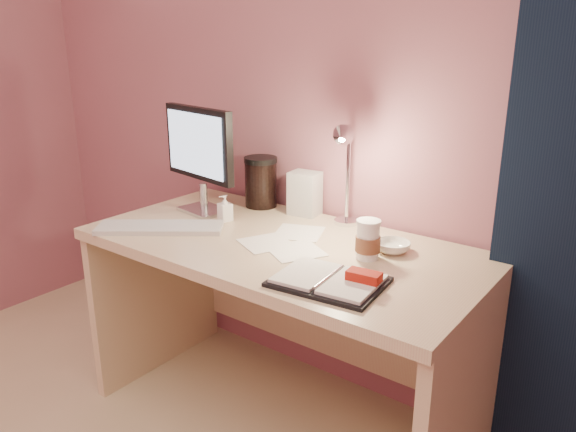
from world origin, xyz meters
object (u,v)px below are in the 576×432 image
Objects in this scene: keyboard at (160,228)px; product_box at (305,193)px; coffee_cup at (368,241)px; lotion_bottle at (225,208)px; monitor at (201,150)px; desk_lamp at (326,162)px; bowl at (393,247)px; desk at (294,294)px; planner at (331,280)px; dark_jar at (261,184)px.

keyboard is 2.66× the size of product_box.
coffee_cup is 0.62m from lotion_bottle.
desk_lamp is (0.50, 0.13, -0.00)m from monitor.
desk_lamp is (-0.31, 0.07, 0.23)m from bowl.
lotion_bottle is at bearing -176.27° from desk.
product_box reaches higher than lotion_bottle.
lotion_bottle is 0.59× the size of product_box.
planner is (0.32, -0.26, 0.24)m from desk.
lotion_bottle is at bearing 179.51° from coffee_cup.
product_box is at bearing 5.44° from dark_jar.
desk_lamp reaches higher than desk.
desk is 0.43m from bowl.
coffee_cup is (-0.01, 0.23, 0.05)m from planner.
keyboard is at bearing -157.95° from bowl.
monitor reaches higher than keyboard.
bowl is at bearing -25.22° from product_box.
coffee_cup reaches higher than lotion_bottle.
desk is 3.54× the size of desk_lamp.
product_box reaches higher than bowl.
monitor is 0.51m from desk_lamp.
lotion_bottle is (0.15, -0.03, -0.20)m from monitor.
monitor is at bearing 60.12° from keyboard.
desk_lamp is (0.35, 0.16, 0.20)m from lotion_bottle.
product_box is at bearing 20.06° from keyboard.
desk is 0.66m from monitor.
product_box is (0.31, 0.47, 0.08)m from keyboard.
keyboard is 0.65m from desk_lamp.
desk_lamp is at bearing -11.46° from dark_jar.
monitor is 1.06× the size of desk_lamp.
coffee_cup is at bearing -20.44° from dark_jar.
planner is 0.33m from bowl.
desk_lamp is at bearing 149.02° from coffee_cup.
dark_jar is (-0.65, 0.47, 0.08)m from planner.
monitor is at bearing -123.71° from dark_jar.
planner is at bearing -35.85° from dark_jar.
desk_lamp is at bearing 168.11° from bowl.
desk is at bearing -168.43° from bowl.
coffee_cup is 0.69× the size of dark_jar.
desk_lamp reaches higher than dark_jar.
planner is 2.59× the size of coffee_cup.
lotion_bottle is (-0.31, -0.02, 0.28)m from desk.
product_box is at bearing 125.73° from planner.
monitor reaches higher than lotion_bottle.
dark_jar reaches higher than coffee_cup.
bowl is (0.04, 0.10, -0.04)m from coffee_cup.
monitor is 3.64× the size of bowl.
monitor reaches higher than desk_lamp.
bowl is (0.03, 0.33, 0.01)m from planner.
desk_lamp reaches higher than product_box.
desk_lamp is (0.47, 0.38, 0.24)m from keyboard.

